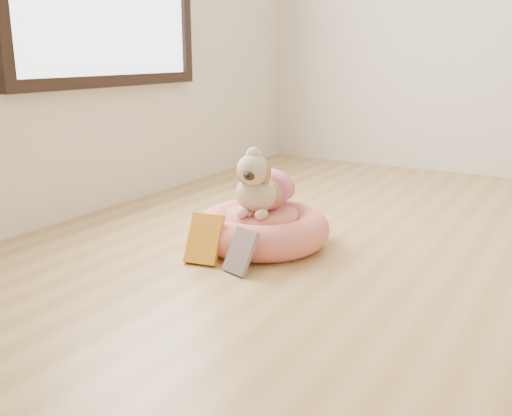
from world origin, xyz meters
The scene contains 5 objects.
floor centered at (0.00, 0.00, 0.00)m, with size 4.50×4.50×0.00m, color #AC8247.
pet_bed centered at (-0.96, 0.21, 0.07)m, with size 0.59×0.59×0.15m.
dog centered at (-0.97, 0.22, 0.30)m, with size 0.28×0.41×0.30m, color brown, non-canonical shape.
book_yellow centered at (-1.06, -0.09, 0.09)m, with size 0.13×0.03×0.20m, color yellow.
book_white centered at (-0.87, -0.11, 0.08)m, with size 0.11×0.02×0.18m, color silver.
Camera 1 is at (0.22, -1.84, 0.81)m, focal length 40.00 mm.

